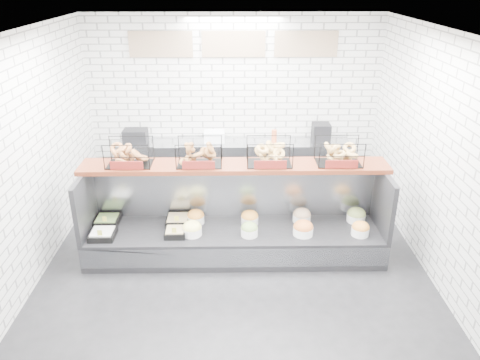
{
  "coord_description": "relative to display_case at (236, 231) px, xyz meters",
  "views": [
    {
      "loc": [
        -0.01,
        -5.23,
        3.6
      ],
      "look_at": [
        0.07,
        0.45,
        1.06
      ],
      "focal_mm": 35.0,
      "sensor_mm": 36.0,
      "label": 1
    }
  ],
  "objects": [
    {
      "name": "prep_counter",
      "position": [
        -0.02,
        2.08,
        0.14
      ],
      "size": [
        4.0,
        0.6,
        1.2
      ],
      "color": "#93969B",
      "rests_on": "ground"
    },
    {
      "name": "display_case",
      "position": [
        0.0,
        0.0,
        0.0
      ],
      "size": [
        4.0,
        0.9,
        1.2
      ],
      "color": "black",
      "rests_on": "ground"
    },
    {
      "name": "bagel_shelf",
      "position": [
        -0.01,
        0.17,
        1.05
      ],
      "size": [
        4.1,
        0.5,
        0.4
      ],
      "color": "#4A1C0F",
      "rests_on": "display_case"
    },
    {
      "name": "room_shell",
      "position": [
        -0.01,
        0.26,
        1.73
      ],
      "size": [
        5.02,
        5.51,
        3.01
      ],
      "color": "silver",
      "rests_on": "ground"
    },
    {
      "name": "ground",
      "position": [
        -0.01,
        -0.35,
        -0.33
      ],
      "size": [
        5.5,
        5.5,
        0.0
      ],
      "primitive_type": "plane",
      "color": "black",
      "rests_on": "ground"
    }
  ]
}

